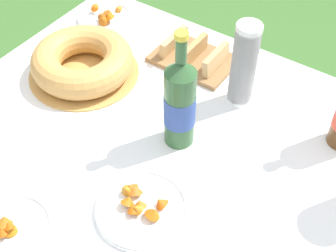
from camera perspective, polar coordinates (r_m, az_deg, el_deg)
garden_table at (r=1.25m, az=1.08°, el=-8.40°), size 1.49×1.22×0.70m
tablecloth at (r=1.21m, az=1.12°, el=-7.08°), size 1.50×1.23×0.10m
bundt_cake at (r=1.48m, az=-10.38°, el=7.72°), size 0.35×0.35×0.10m
cup_stack at (r=1.33m, az=9.22°, el=7.33°), size 0.07×0.07×0.27m
cider_bottle_green at (r=1.19m, az=1.45°, el=2.78°), size 0.08×0.08×0.35m
snack_plate_left at (r=1.73m, az=-7.67°, el=13.00°), size 0.20×0.20×0.06m
snack_plate_right at (r=1.17m, az=-18.86°, el=-11.89°), size 0.20×0.20×0.06m
snack_plate_far at (r=1.14m, az=-3.28°, el=-9.83°), size 0.23×0.23×0.05m
bread_board at (r=1.53m, az=3.18°, el=8.54°), size 0.26×0.18×0.07m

